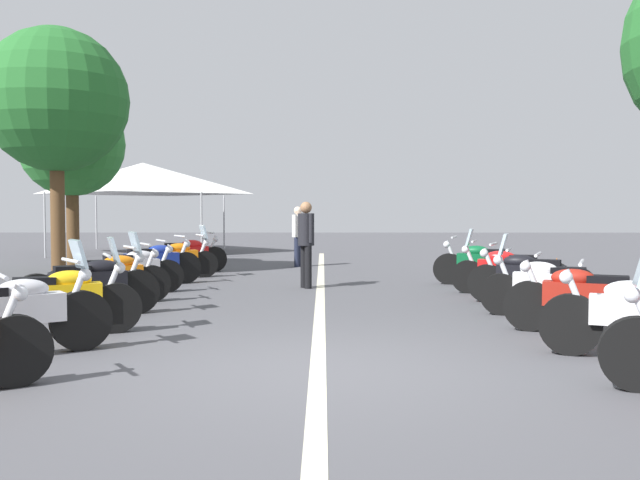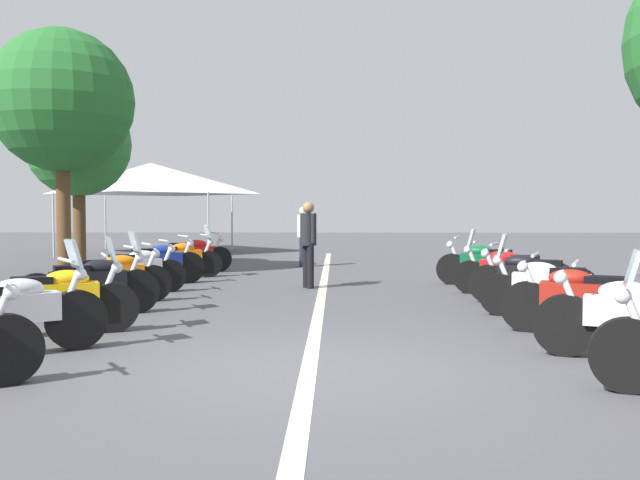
# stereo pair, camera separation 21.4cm
# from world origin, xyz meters

# --- Properties ---
(ground_plane) EXTENTS (80.00, 80.00, 0.00)m
(ground_plane) POSITION_xyz_m (0.00, 0.00, 0.00)
(ground_plane) COLOR #4C4C51
(lane_centre_stripe) EXTENTS (24.89, 0.16, 0.01)m
(lane_centre_stripe) POSITION_xyz_m (5.24, 0.00, 0.00)
(lane_centre_stripe) COLOR beige
(lane_centre_stripe) RESTS_ON ground_plane
(motorcycle_left_row_1) EXTENTS (1.39, 1.88, 1.22)m
(motorcycle_left_row_1) POSITION_xyz_m (0.50, 3.21, 0.47)
(motorcycle_left_row_1) COLOR black
(motorcycle_left_row_1) RESTS_ON ground_plane
(motorcycle_left_row_2) EXTENTS (1.03, 1.95, 1.20)m
(motorcycle_left_row_2) POSITION_xyz_m (1.73, 3.17, 0.46)
(motorcycle_left_row_2) COLOR black
(motorcycle_left_row_2) RESTS_ON ground_plane
(motorcycle_left_row_3) EXTENTS (1.14, 1.84, 1.22)m
(motorcycle_left_row_3) POSITION_xyz_m (3.26, 3.28, 0.47)
(motorcycle_left_row_3) COLOR black
(motorcycle_left_row_3) RESTS_ON ground_plane
(motorcycle_left_row_4) EXTENTS (1.12, 1.86, 0.99)m
(motorcycle_left_row_4) POSITION_xyz_m (4.58, 3.42, 0.45)
(motorcycle_left_row_4) COLOR black
(motorcycle_left_row_4) RESTS_ON ground_plane
(motorcycle_left_row_5) EXTENTS (1.09, 1.79, 0.99)m
(motorcycle_left_row_5) POSITION_xyz_m (5.92, 3.44, 0.45)
(motorcycle_left_row_5) COLOR black
(motorcycle_left_row_5) RESTS_ON ground_plane
(motorcycle_left_row_6) EXTENTS (1.23, 1.83, 1.01)m
(motorcycle_left_row_6) POSITION_xyz_m (7.43, 3.42, 0.46)
(motorcycle_left_row_6) COLOR black
(motorcycle_left_row_6) RESTS_ON ground_plane
(motorcycle_left_row_7) EXTENTS (1.10, 2.00, 1.19)m
(motorcycle_left_row_7) POSITION_xyz_m (8.81, 3.32, 0.46)
(motorcycle_left_row_7) COLOR black
(motorcycle_left_row_7) RESTS_ON ground_plane
(motorcycle_left_row_8) EXTENTS (1.11, 1.97, 0.99)m
(motorcycle_left_row_8) POSITION_xyz_m (10.21, 3.31, 0.45)
(motorcycle_left_row_8) COLOR black
(motorcycle_left_row_8) RESTS_ON ground_plane
(motorcycle_right_row_2) EXTENTS (0.99, 1.93, 1.00)m
(motorcycle_right_row_2) POSITION_xyz_m (1.90, -3.30, 0.46)
(motorcycle_right_row_2) COLOR black
(motorcycle_right_row_2) RESTS_ON ground_plane
(motorcycle_right_row_3) EXTENTS (0.95, 1.94, 1.20)m
(motorcycle_right_row_3) POSITION_xyz_m (3.26, -3.29, 0.46)
(motorcycle_right_row_3) COLOR black
(motorcycle_right_row_3) RESTS_ON ground_plane
(motorcycle_right_row_4) EXTENTS (1.01, 1.93, 1.00)m
(motorcycle_right_row_4) POSITION_xyz_m (4.64, -3.41, 0.45)
(motorcycle_right_row_4) COLOR black
(motorcycle_right_row_4) RESTS_ON ground_plane
(motorcycle_right_row_5) EXTENTS (0.94, 2.07, 1.19)m
(motorcycle_right_row_5) POSITION_xyz_m (5.92, -3.42, 0.46)
(motorcycle_right_row_5) COLOR black
(motorcycle_right_row_5) RESTS_ON ground_plane
(motorcycle_right_row_6) EXTENTS (0.94, 2.03, 1.00)m
(motorcycle_right_row_6) POSITION_xyz_m (7.44, -3.33, 0.46)
(motorcycle_right_row_6) COLOR black
(motorcycle_right_row_6) RESTS_ON ground_plane
(traffic_cone_0) EXTENTS (0.36, 0.36, 0.61)m
(traffic_cone_0) POSITION_xyz_m (6.84, -4.60, 0.29)
(traffic_cone_0) COLOR orange
(traffic_cone_0) RESTS_ON ground_plane
(bystander_0) EXTENTS (0.51, 0.32, 1.63)m
(bystander_0) POSITION_xyz_m (12.05, 0.63, 0.95)
(bystander_0) COLOR #1E2338
(bystander_0) RESTS_ON ground_plane
(bystander_1) EXTENTS (0.48, 0.32, 1.70)m
(bystander_1) POSITION_xyz_m (6.94, 0.28, 1.00)
(bystander_1) COLOR black
(bystander_1) RESTS_ON ground_plane
(roadside_tree_0) EXTENTS (2.69, 2.69, 4.58)m
(roadside_tree_0) POSITION_xyz_m (11.26, 6.43, 3.21)
(roadside_tree_0) COLOR brown
(roadside_tree_0) RESTS_ON ground_plane
(roadside_tree_1) EXTENTS (3.27, 3.27, 5.68)m
(roadside_tree_1) POSITION_xyz_m (9.24, 6.04, 4.02)
(roadside_tree_1) COLOR brown
(roadside_tree_1) RESTS_ON ground_plane
(event_tent) EXTENTS (5.56, 5.56, 3.20)m
(event_tent) POSITION_xyz_m (17.86, 6.32, 2.65)
(event_tent) COLOR white
(event_tent) RESTS_ON ground_plane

